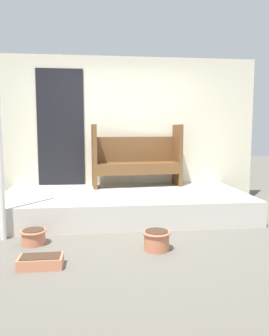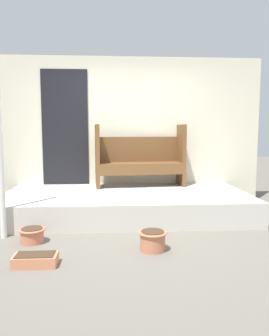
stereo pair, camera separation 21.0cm
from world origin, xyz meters
name	(u,v)px [view 2 (the right image)]	position (x,y,z in m)	size (l,w,h in m)	color
ground_plane	(129,233)	(0.00, 0.00, 0.00)	(24.00, 24.00, 0.00)	#666056
porch_slab	(126,204)	(-0.01, 0.88, 0.18)	(3.73, 1.76, 0.36)	beige
house_wall	(121,131)	(-0.06, 1.78, 1.30)	(4.93, 0.08, 2.60)	beige
support_post	(0,145)	(-1.56, -0.07, 1.14)	(0.07, 0.07, 2.28)	white
bench	(140,157)	(0.26, 1.48, 0.87)	(1.54, 0.53, 1.06)	brown
flower_pot_left	(32,235)	(-1.16, -0.29, 0.10)	(0.31, 0.31, 0.18)	#C67251
flower_pot_middle	(153,240)	(0.22, -0.64, 0.12)	(0.32, 0.32, 0.22)	#C67251
planter_box_rect	(35,260)	(-0.97, -0.97, 0.06)	(0.42, 0.22, 0.12)	tan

